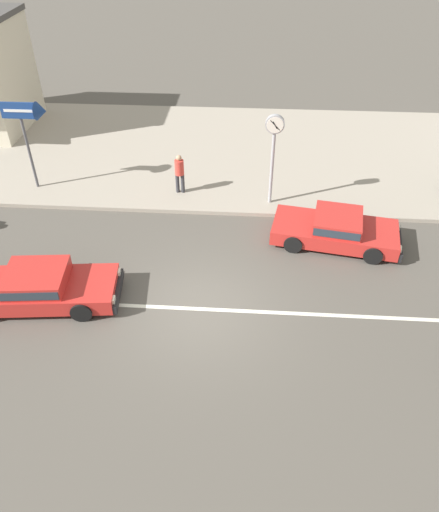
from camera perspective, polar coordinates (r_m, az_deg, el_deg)
The scene contains 8 objects.
ground_plane at distance 14.30m, azimuth -2.12°, elevation -6.08°, with size 160.00×160.00×0.00m, color #544F47.
lane_centre_stripe at distance 14.30m, azimuth -2.12°, elevation -6.07°, with size 50.40×0.14×0.01m, color silver.
kerb_strip at distance 22.46m, azimuth 0.39°, elevation 11.82°, with size 68.00×10.00×0.15m, color #9E9384.
sedan_red_2 at distance 15.12m, azimuth -20.07°, elevation -3.29°, with size 4.76×2.20×1.06m.
sedan_red_4 at distance 16.93m, azimuth 13.20°, elevation 3.04°, with size 4.41×2.45×1.06m.
street_clock at distance 17.55m, azimuth 6.24°, elevation 13.16°, with size 0.64×0.22×3.36m.
arrow_signboard at distance 19.44m, azimuth -20.33°, elevation 14.73°, with size 1.66×0.65×3.40m.
pedestrian_mid_kerb at distance 18.89m, azimuth -4.60°, elevation 9.64°, with size 0.34×0.34×1.53m.
Camera 1 is at (1.23, -10.25, 9.90)m, focal length 35.00 mm.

